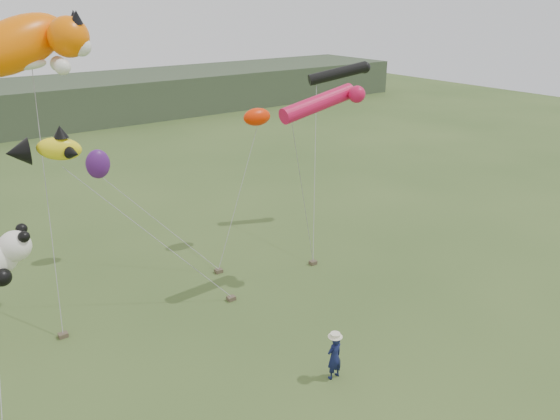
# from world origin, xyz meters

# --- Properties ---
(ground) EXTENTS (120.00, 120.00, 0.00)m
(ground) POSITION_xyz_m (0.00, 0.00, 0.00)
(ground) COLOR #385123
(ground) RESTS_ON ground
(festival_attendant) EXTENTS (0.60, 0.41, 1.60)m
(festival_attendant) POSITION_xyz_m (0.40, -1.40, 0.80)
(festival_attendant) COLOR #111842
(festival_attendant) RESTS_ON ground
(sandbag_anchors) EXTENTS (14.22, 5.16, 0.17)m
(sandbag_anchors) POSITION_xyz_m (-1.73, 5.15, 0.08)
(sandbag_anchors) COLOR brown
(sandbag_anchors) RESTS_ON ground
(cat_kite) EXTENTS (5.58, 3.15, 3.21)m
(cat_kite) POSITION_xyz_m (-4.70, 10.91, 9.98)
(cat_kite) COLOR #FF6A00
(cat_kite) RESTS_ON ground
(fish_kite) EXTENTS (2.71, 1.78, 1.42)m
(fish_kite) POSITION_xyz_m (-5.26, 8.37, 6.48)
(fish_kite) COLOR yellow
(fish_kite) RESTS_ON ground
(tube_kites) EXTENTS (9.06, 6.96, 1.43)m
(tube_kites) POSITION_xyz_m (6.71, 6.18, 7.93)
(tube_kites) COLOR black
(tube_kites) RESTS_ON ground
(misc_kites) EXTENTS (8.06, 3.46, 2.83)m
(misc_kites) POSITION_xyz_m (0.78, 10.31, 5.50)
(misc_kites) COLOR #F62B01
(misc_kites) RESTS_ON ground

